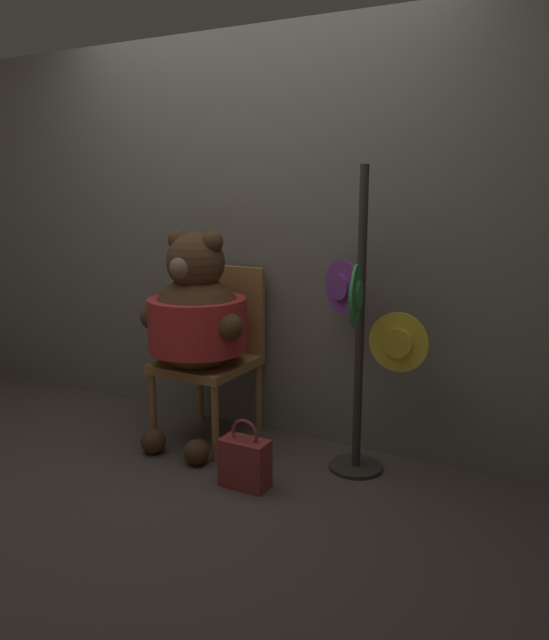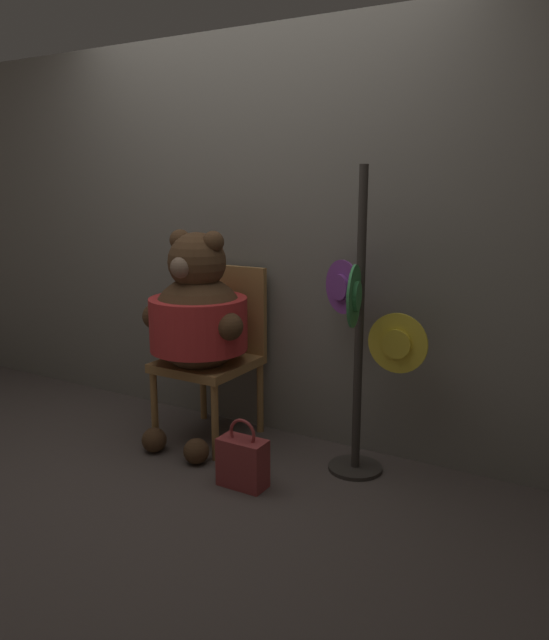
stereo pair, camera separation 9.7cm
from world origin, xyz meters
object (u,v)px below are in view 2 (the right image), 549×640
hat_display_rack (362,339)px  handbag_on_ground (243,461)px  chair (216,347)px  teddy_bear (198,318)px

hat_display_rack → handbag_on_ground: size_ratio=4.43×
chair → hat_display_rack: hat_display_rack is taller
handbag_on_ground → teddy_bear: bearing=147.6°
handbag_on_ground → hat_display_rack: bearing=45.1°
chair → handbag_on_ground: chair is taller
teddy_bear → hat_display_rack: (0.93, 0.12, -0.02)m
hat_display_rack → handbag_on_ground: (-0.43, -0.43, -0.58)m
teddy_bear → hat_display_rack: size_ratio=0.78×
teddy_bear → hat_display_rack: 0.94m
teddy_bear → handbag_on_ground: teddy_bear is taller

